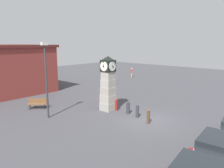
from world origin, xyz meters
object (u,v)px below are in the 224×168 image
at_px(bench, 37,103).
at_px(street_lamp_near_road, 46,75).
at_px(pedestrian_near_bench, 132,72).
at_px(clock_tower, 108,84).
at_px(bollard_far_row, 137,111).
at_px(bollard_near_tower, 116,105).
at_px(bollard_mid_row, 128,107).
at_px(bollard_end_row, 148,116).
at_px(car_near_tower, 219,150).

distance_m(bench, street_lamp_near_road, 4.15).
bearing_deg(bench, pedestrian_near_bench, 12.36).
xyz_separation_m(clock_tower, bollard_far_row, (0.14, -3.01, -1.74)).
height_order(bollard_near_tower, bollard_far_row, bollard_far_row).
distance_m(clock_tower, bollard_mid_row, 2.62).
distance_m(clock_tower, bollard_end_row, 4.74).
xyz_separation_m(clock_tower, bollard_mid_row, (0.36, -1.92, -1.74)).
bearing_deg(bollard_mid_row, street_lamp_near_road, 140.08).
distance_m(bollard_near_tower, car_near_tower, 9.88).
bearing_deg(pedestrian_near_bench, clock_tower, -149.80).
xyz_separation_m(bollard_near_tower, bollard_mid_row, (-0.05, -1.32, 0.04)).
bearing_deg(bench, bollard_mid_row, -58.85).
height_order(bollard_end_row, car_near_tower, car_near_tower).
height_order(car_near_tower, pedestrian_near_bench, pedestrian_near_bench).
xyz_separation_m(bollard_near_tower, street_lamp_near_road, (-4.99, 2.81, 2.92)).
relative_size(bollard_near_tower, bench, 0.66).
bearing_deg(bollard_end_row, bollard_near_tower, 77.61).
relative_size(clock_tower, bench, 3.12).
distance_m(bollard_far_row, bollard_end_row, 1.49).
xyz_separation_m(clock_tower, car_near_tower, (-2.87, -9.92, -1.53)).
xyz_separation_m(bollard_end_row, car_near_tower, (-2.45, -5.53, 0.23)).
bearing_deg(car_near_tower, clock_tower, 73.83).
height_order(bollard_near_tower, car_near_tower, car_near_tower).
distance_m(bollard_end_row, street_lamp_near_road, 8.32).
xyz_separation_m(bollard_end_row, bench, (-3.46, 9.48, -0.01)).
relative_size(bollard_end_row, pedestrian_near_bench, 0.68).
distance_m(clock_tower, pedestrian_near_bench, 18.99).
xyz_separation_m(bollard_near_tower, car_near_tower, (-3.28, -9.32, 0.26)).
bearing_deg(car_near_tower, pedestrian_near_bench, 45.29).
distance_m(bollard_near_tower, bollard_far_row, 2.43).
relative_size(bollard_far_row, bench, 0.71).
relative_size(bollard_mid_row, bollard_end_row, 1.03).
relative_size(bollard_far_row, pedestrian_near_bench, 0.69).
bearing_deg(bollard_near_tower, bollard_far_row, -96.36).
distance_m(bollard_far_row, pedestrian_near_bench, 20.51).
bearing_deg(bollard_far_row, clock_tower, 92.67).
xyz_separation_m(bollard_far_row, pedestrian_near_bench, (16.23, 12.54, 0.34)).
bearing_deg(bollard_end_row, bench, 110.03).
xyz_separation_m(car_near_tower, bench, (-1.00, 15.01, -0.24)).
bearing_deg(bollard_near_tower, car_near_tower, -109.42).
relative_size(clock_tower, bollard_end_row, 4.47).
bearing_deg(bench, car_near_tower, -86.17).
height_order(clock_tower, bench, clock_tower).
bearing_deg(clock_tower, bollard_end_row, -95.51).
bearing_deg(clock_tower, pedestrian_near_bench, 30.20).
bearing_deg(bollard_far_row, street_lamp_near_road, 132.11).
height_order(bollard_near_tower, street_lamp_near_road, street_lamp_near_road).
height_order(bollard_mid_row, car_near_tower, car_near_tower).
xyz_separation_m(bench, street_lamp_near_road, (-0.70, -2.88, 2.91)).
distance_m(car_near_tower, street_lamp_near_road, 12.53).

